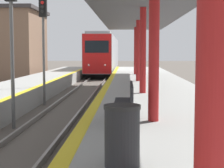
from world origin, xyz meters
name	(u,v)px	position (x,y,z in m)	size (l,w,h in m)	color
train	(104,54)	(0.00, 43.15, 2.22)	(2.64, 22.78, 4.38)	black
signal_mid	(11,22)	(-1.10, 11.08, 3.51)	(0.36, 0.31, 5.07)	#595959
signal_far	(43,31)	(-1.30, 16.60, 3.51)	(0.36, 0.31, 5.07)	#595959
station_canopy	(143,7)	(3.29, 14.14, 4.34)	(4.24, 30.84, 3.64)	red
trash_bin	(122,136)	(2.58, 4.36, 1.33)	(0.54, 0.54, 0.91)	#262628
bench	(126,101)	(2.64, 7.84, 1.37)	(0.44, 1.80, 0.92)	#28282D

